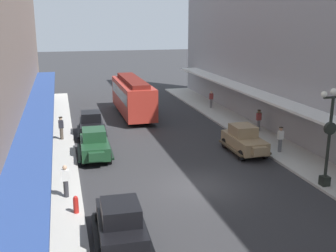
{
  "coord_description": "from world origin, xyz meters",
  "views": [
    {
      "loc": [
        -6.64,
        -18.86,
        8.56
      ],
      "look_at": [
        0.0,
        6.0,
        1.8
      ],
      "focal_mm": 43.19,
      "sensor_mm": 36.0,
      "label": 1
    }
  ],
  "objects_px": {
    "parked_car_1": "(91,124)",
    "pedestrian_3": "(66,181)",
    "fire_hydrant": "(76,204)",
    "parked_car_2": "(94,144)",
    "pedestrian_2": "(259,120)",
    "pedestrian_4": "(211,99)",
    "parked_car_3": "(244,139)",
    "pedestrian_1": "(280,139)",
    "lamp_post_with_clock": "(330,133)",
    "pedestrian_5": "(259,120)",
    "pedestrian_0": "(61,128)",
    "streetcar": "(133,95)",
    "parked_car_0": "(120,222)"
  },
  "relations": [
    {
      "from": "lamp_post_with_clock",
      "to": "fire_hydrant",
      "type": "relative_size",
      "value": 6.29
    },
    {
      "from": "fire_hydrant",
      "to": "parked_car_2",
      "type": "bearing_deg",
      "value": 79.05
    },
    {
      "from": "parked_car_1",
      "to": "parked_car_3",
      "type": "relative_size",
      "value": 1.01
    },
    {
      "from": "parked_car_1",
      "to": "pedestrian_3",
      "type": "bearing_deg",
      "value": -100.79
    },
    {
      "from": "parked_car_0",
      "to": "fire_hydrant",
      "type": "height_order",
      "value": "parked_car_0"
    },
    {
      "from": "parked_car_2",
      "to": "streetcar",
      "type": "height_order",
      "value": "streetcar"
    },
    {
      "from": "pedestrian_2",
      "to": "pedestrian_1",
      "type": "bearing_deg",
      "value": -102.55
    },
    {
      "from": "parked_car_1",
      "to": "pedestrian_3",
      "type": "relative_size",
      "value": 2.63
    },
    {
      "from": "lamp_post_with_clock",
      "to": "pedestrian_1",
      "type": "distance_m",
      "value": 6.02
    },
    {
      "from": "parked_car_3",
      "to": "fire_hydrant",
      "type": "height_order",
      "value": "parked_car_3"
    },
    {
      "from": "parked_car_1",
      "to": "pedestrian_5",
      "type": "height_order",
      "value": "parked_car_1"
    },
    {
      "from": "fire_hydrant",
      "to": "pedestrian_4",
      "type": "distance_m",
      "value": 24.16
    },
    {
      "from": "pedestrian_4",
      "to": "pedestrian_5",
      "type": "xyz_separation_m",
      "value": [
        0.47,
        -9.11,
        0.02
      ]
    },
    {
      "from": "parked_car_1",
      "to": "pedestrian_2",
      "type": "xyz_separation_m",
      "value": [
        12.84,
        -2.14,
        0.05
      ]
    },
    {
      "from": "parked_car_0",
      "to": "pedestrian_0",
      "type": "xyz_separation_m",
      "value": [
        -2.08,
        15.02,
        0.07
      ]
    },
    {
      "from": "pedestrian_5",
      "to": "pedestrian_0",
      "type": "bearing_deg",
      "value": 174.09
    },
    {
      "from": "parked_car_0",
      "to": "fire_hydrant",
      "type": "xyz_separation_m",
      "value": [
        -1.6,
        2.87,
        -0.38
      ]
    },
    {
      "from": "streetcar",
      "to": "pedestrian_3",
      "type": "bearing_deg",
      "value": -110.51
    },
    {
      "from": "pedestrian_5",
      "to": "parked_car_0",
      "type": "bearing_deg",
      "value": -133.64
    },
    {
      "from": "pedestrian_5",
      "to": "parked_car_2",
      "type": "bearing_deg",
      "value": -167.99
    },
    {
      "from": "pedestrian_2",
      "to": "pedestrian_3",
      "type": "height_order",
      "value": "same"
    },
    {
      "from": "pedestrian_0",
      "to": "pedestrian_3",
      "type": "xyz_separation_m",
      "value": [
        0.1,
        -10.28,
        -0.02
      ]
    },
    {
      "from": "pedestrian_2",
      "to": "pedestrian_4",
      "type": "height_order",
      "value": "same"
    },
    {
      "from": "pedestrian_3",
      "to": "parked_car_1",
      "type": "bearing_deg",
      "value": 79.21
    },
    {
      "from": "pedestrian_2",
      "to": "fire_hydrant",
      "type": "bearing_deg",
      "value": -143.43
    },
    {
      "from": "parked_car_1",
      "to": "pedestrian_0",
      "type": "xyz_separation_m",
      "value": [
        -2.21,
        -0.8,
        0.07
      ]
    },
    {
      "from": "parked_car_0",
      "to": "pedestrian_5",
      "type": "relative_size",
      "value": 2.58
    },
    {
      "from": "parked_car_2",
      "to": "pedestrian_5",
      "type": "height_order",
      "value": "parked_car_2"
    },
    {
      "from": "pedestrian_1",
      "to": "pedestrian_4",
      "type": "distance_m",
      "value": 14.22
    },
    {
      "from": "parked_car_2",
      "to": "pedestrian_2",
      "type": "xyz_separation_m",
      "value": [
        13.04,
        2.95,
        0.05
      ]
    },
    {
      "from": "parked_car_0",
      "to": "parked_car_3",
      "type": "xyz_separation_m",
      "value": [
        9.58,
        9.16,
        0.0
      ]
    },
    {
      "from": "parked_car_2",
      "to": "lamp_post_with_clock",
      "type": "relative_size",
      "value": 0.83
    },
    {
      "from": "parked_car_3",
      "to": "pedestrian_0",
      "type": "distance_m",
      "value": 13.05
    },
    {
      "from": "pedestrian_4",
      "to": "pedestrian_2",
      "type": "bearing_deg",
      "value": -86.18
    },
    {
      "from": "fire_hydrant",
      "to": "pedestrian_5",
      "type": "relative_size",
      "value": 0.49
    },
    {
      "from": "lamp_post_with_clock",
      "to": "fire_hydrant",
      "type": "xyz_separation_m",
      "value": [
        -12.75,
        0.16,
        -2.42
      ]
    },
    {
      "from": "pedestrian_5",
      "to": "lamp_post_with_clock",
      "type": "bearing_deg",
      "value": -98.94
    },
    {
      "from": "pedestrian_5",
      "to": "fire_hydrant",
      "type": "bearing_deg",
      "value": -143.72
    },
    {
      "from": "parked_car_3",
      "to": "lamp_post_with_clock",
      "type": "distance_m",
      "value": 6.94
    },
    {
      "from": "parked_car_3",
      "to": "fire_hydrant",
      "type": "bearing_deg",
      "value": -150.63
    },
    {
      "from": "parked_car_0",
      "to": "pedestrian_1",
      "type": "bearing_deg",
      "value": 35.37
    },
    {
      "from": "parked_car_3",
      "to": "streetcar",
      "type": "bearing_deg",
      "value": 112.4
    },
    {
      "from": "parked_car_1",
      "to": "streetcar",
      "type": "xyz_separation_m",
      "value": [
        4.26,
        5.94,
        0.96
      ]
    },
    {
      "from": "parked_car_0",
      "to": "pedestrian_0",
      "type": "relative_size",
      "value": 2.58
    },
    {
      "from": "streetcar",
      "to": "parked_car_2",
      "type": "bearing_deg",
      "value": -112.02
    },
    {
      "from": "parked_car_0",
      "to": "pedestrian_1",
      "type": "xyz_separation_m",
      "value": [
        11.79,
        8.37,
        0.07
      ]
    },
    {
      "from": "pedestrian_2",
      "to": "pedestrian_4",
      "type": "xyz_separation_m",
      "value": [
        -0.59,
        8.9,
        0.0
      ]
    },
    {
      "from": "pedestrian_0",
      "to": "pedestrian_2",
      "type": "height_order",
      "value": "pedestrian_0"
    },
    {
      "from": "pedestrian_4",
      "to": "parked_car_2",
      "type": "bearing_deg",
      "value": -136.4
    },
    {
      "from": "streetcar",
      "to": "pedestrian_2",
      "type": "distance_m",
      "value": 11.82
    }
  ]
}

